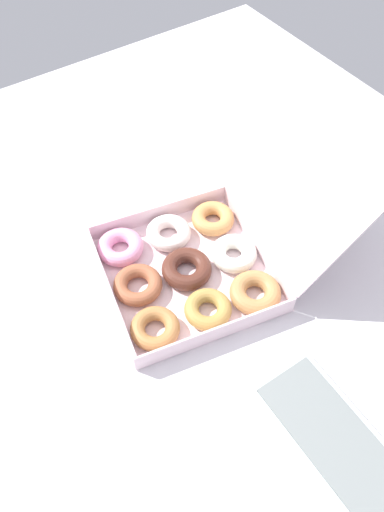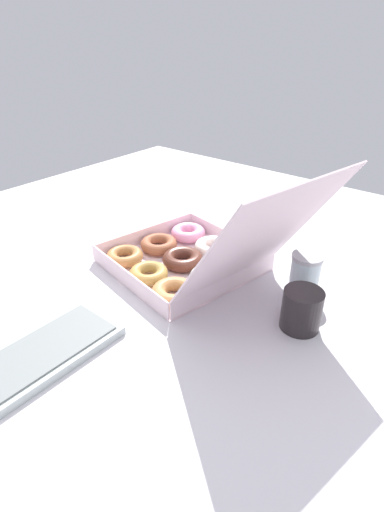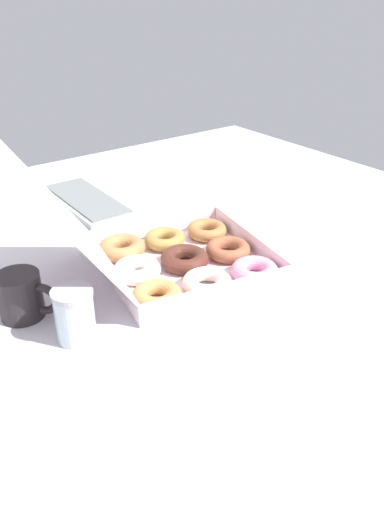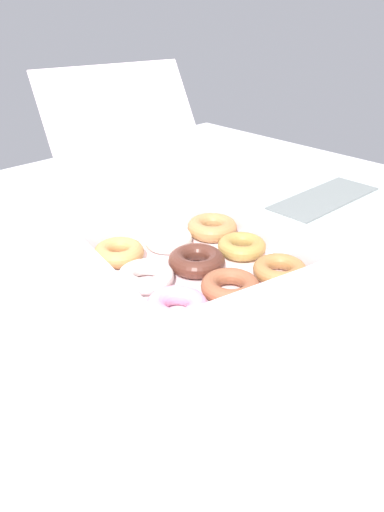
{
  "view_description": "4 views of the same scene",
  "coord_description": "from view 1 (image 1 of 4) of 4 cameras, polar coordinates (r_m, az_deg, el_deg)",
  "views": [
    {
      "loc": [
        53.69,
        -30.82,
        91.18
      ],
      "look_at": [
        -2.11,
        6.7,
        2.38
      ],
      "focal_mm": 35.0,
      "sensor_mm": 36.0,
      "label": 1
    },
    {
      "loc": [
        71.44,
        65.07,
        56.76
      ],
      "look_at": [
        -1.29,
        6.17,
        3.31
      ],
      "focal_mm": 28.0,
      "sensor_mm": 36.0,
      "label": 2
    },
    {
      "loc": [
        -80.26,
        62.03,
        57.66
      ],
      "look_at": [
        -1.54,
        2.93,
        3.26
      ],
      "focal_mm": 35.0,
      "sensor_mm": 36.0,
      "label": 3
    },
    {
      "loc": [
        -59.77,
        -57.05,
        48.58
      ],
      "look_at": [
        0.71,
        5.88,
        2.1
      ],
      "focal_mm": 35.0,
      "sensor_mm": 36.0,
      "label": 4
    }
  ],
  "objects": [
    {
      "name": "keyboard",
      "position": [
        0.97,
        16.63,
        -20.34
      ],
      "size": [
        35.61,
        14.74,
        2.2
      ],
      "color": "#B3BFBD",
      "rests_on": "ground_plane"
    },
    {
      "name": "ground_plane",
      "position": [
        1.11,
        -2.27,
        -3.31
      ],
      "size": [
        180.0,
        180.0,
        2.0
      ],
      "primitive_type": "cube",
      "color": "silver"
    },
    {
      "name": "paper_napkin",
      "position": [
        1.16,
        -18.9,
        -2.87
      ],
      "size": [
        14.4,
        12.98,
        0.15
      ],
      "primitive_type": "cube",
      "rotation": [
        0.0,
        0.0,
        -0.21
      ],
      "color": "white",
      "rests_on": "ground_plane"
    },
    {
      "name": "donut_box",
      "position": [
        1.09,
        0.92,
        -0.42
      ],
      "size": [
        44.93,
        60.2,
        34.43
      ],
      "color": "white",
      "rests_on": "ground_plane"
    },
    {
      "name": "glass_jar",
      "position": [
        1.25,
        9.09,
        8.71
      ],
      "size": [
        7.47,
        7.47,
        10.36
      ],
      "color": "silver",
      "rests_on": "ground_plane"
    },
    {
      "name": "coffee_mug",
      "position": [
        1.23,
        14.63,
        5.9
      ],
      "size": [
        10.65,
        10.18,
        9.26
      ],
      "color": "#272224",
      "rests_on": "ground_plane"
    }
  ]
}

